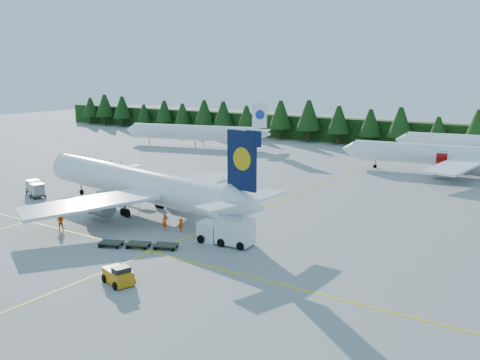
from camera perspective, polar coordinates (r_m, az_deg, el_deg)
The scene contains 16 objects.
ground at distance 62.67m, azimuth -9.63°, elevation -5.08°, with size 320.00×320.00×0.00m, color #A1A29C.
taxi_stripe_a at distance 86.15m, azimuth -7.31°, elevation -0.41°, with size 0.25×120.00×0.01m, color yellow.
taxi_stripe_b at distance 74.83m, azimuth 4.34°, elevation -2.19°, with size 0.25×120.00×0.01m, color yellow.
taxi_stripe_cross at distance 58.68m, azimuth -13.67°, elevation -6.42°, with size 80.00×0.25×0.01m, color yellow.
treeline_hedge at distance 132.91m, azimuth 15.38°, elevation 4.83°, with size 220.00×4.00×6.00m, color black.
airliner_navy at distance 70.62m, azimuth -11.48°, elevation -0.28°, with size 40.44×33.04×11.81m.
airliner_red at distance 100.41m, azimuth 20.48°, elevation 2.51°, with size 36.24×29.63×10.57m.
airliner_far_left at distance 128.52m, azimuth -5.52°, elevation 5.11°, with size 35.75×11.59×10.58m.
airstairs at distance 78.18m, azimuth -13.16°, elevation -1.19°, with size 4.68×6.36×4.16m.
service_truck at distance 56.04m, azimuth -1.53°, elevation -5.42°, with size 6.14×2.73×2.88m.
baggage_tug at distance 47.24m, azimuth -12.83°, elevation -9.89°, with size 3.26×2.35×1.57m.
dolly_train at distance 56.07m, azimuth -10.78°, elevation -6.68°, with size 7.93×4.79×0.14m.
uld_pair at distance 82.52m, azimuth -21.00°, elevation -0.80°, with size 5.28×3.47×1.74m.
crew_a at distance 61.37m, azimuth -8.04°, elevation -4.51°, with size 0.66×0.43×1.81m, color #FF4905.
crew_b at distance 64.54m, azimuth -18.61°, elevation -4.13°, with size 0.97×0.75×1.99m, color #E15104.
crew_c at distance 60.49m, azimuth -6.31°, elevation -4.83°, with size 0.65×0.44×1.56m, color #FF4F05.
Camera 1 is at (41.56, -43.36, 17.90)m, focal length 40.00 mm.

